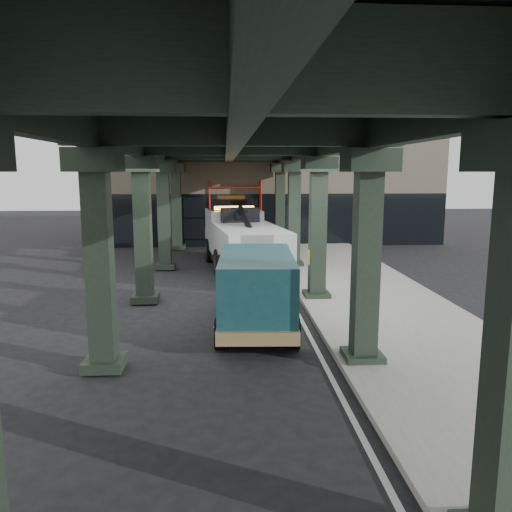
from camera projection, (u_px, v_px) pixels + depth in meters
name	position (u px, v px, depth m)	size (l,w,h in m)	color
ground	(246.00, 317.00, 15.60)	(90.00, 90.00, 0.00)	black
sidewalk	(369.00, 297.00, 17.83)	(5.00, 40.00, 0.15)	gray
lane_stripe	(291.00, 300.00, 17.67)	(0.12, 38.00, 0.01)	silver
viaduct	(231.00, 143.00, 16.63)	(7.40, 32.00, 6.40)	black
building	(262.00, 179.00, 34.74)	(22.00, 10.00, 8.00)	#C6B793
scaffolding	(235.00, 213.00, 29.66)	(3.08, 0.88, 4.00)	red
tow_truck	(242.00, 239.00, 22.80)	(3.75, 9.36, 2.99)	black
towed_van	(256.00, 288.00, 14.40)	(2.43, 5.58, 2.22)	#123E43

